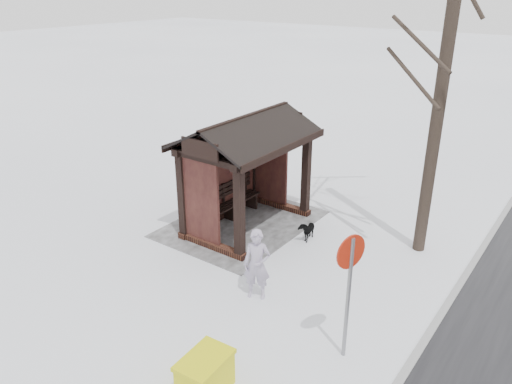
{
  "coord_description": "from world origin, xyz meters",
  "views": [
    {
      "loc": [
        9.68,
        7.34,
        6.16
      ],
      "look_at": [
        0.71,
        0.8,
        1.45
      ],
      "focal_mm": 35.0,
      "sensor_mm": 36.0,
      "label": 1
    }
  ],
  "objects_px": {
    "bus_shelter": "(242,149)",
    "grit_bin": "(205,375)",
    "pedestrian": "(257,265)",
    "road_sign": "(349,271)",
    "dog": "(307,229)"
  },
  "relations": [
    {
      "from": "pedestrian",
      "to": "dog",
      "type": "height_order",
      "value": "pedestrian"
    },
    {
      "from": "pedestrian",
      "to": "road_sign",
      "type": "height_order",
      "value": "road_sign"
    },
    {
      "from": "bus_shelter",
      "to": "road_sign",
      "type": "relative_size",
      "value": 1.5
    },
    {
      "from": "dog",
      "to": "road_sign",
      "type": "relative_size",
      "value": 0.26
    },
    {
      "from": "bus_shelter",
      "to": "grit_bin",
      "type": "relative_size",
      "value": 3.83
    },
    {
      "from": "dog",
      "to": "road_sign",
      "type": "distance_m",
      "value": 4.58
    },
    {
      "from": "dog",
      "to": "pedestrian",
      "type": "bearing_deg",
      "value": -90.76
    },
    {
      "from": "road_sign",
      "to": "bus_shelter",
      "type": "bearing_deg",
      "value": -104.03
    },
    {
      "from": "grit_bin",
      "to": "pedestrian",
      "type": "bearing_deg",
      "value": -164.99
    },
    {
      "from": "dog",
      "to": "road_sign",
      "type": "bearing_deg",
      "value": -60.88
    },
    {
      "from": "bus_shelter",
      "to": "pedestrian",
      "type": "xyz_separation_m",
      "value": [
        2.51,
        2.3,
        -1.39
      ]
    },
    {
      "from": "pedestrian",
      "to": "dog",
      "type": "bearing_deg",
      "value": 74.75
    },
    {
      "from": "bus_shelter",
      "to": "grit_bin",
      "type": "height_order",
      "value": "bus_shelter"
    },
    {
      "from": "pedestrian",
      "to": "grit_bin",
      "type": "relative_size",
      "value": 1.65
    },
    {
      "from": "grit_bin",
      "to": "road_sign",
      "type": "relative_size",
      "value": 0.39
    }
  ]
}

